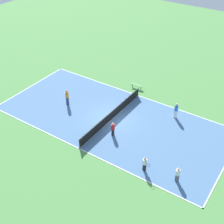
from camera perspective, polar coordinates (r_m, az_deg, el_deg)
The scene contains 13 objects.
ground_plane at distance 31.54m, azimuth 0.00°, elevation -1.33°, with size 80.00×80.00×0.00m, color #518E47.
court_surface at distance 31.54m, azimuth 0.00°, elevation -1.31°, with size 10.69×23.18×0.02m.
tennis_net at distance 31.20m, azimuth 0.00°, elevation -0.49°, with size 10.49×0.10×1.07m.
bench at distance 36.47m, azimuth 4.53°, elevation 4.90°, with size 0.36×1.43×0.45m.
player_far_white at distance 25.83m, azimuth 6.01°, elevation -9.29°, with size 0.78×0.96×1.41m.
player_coach_red at distance 29.04m, azimuth 0.17°, elevation -3.01°, with size 0.41×0.41×1.45m.
player_near_white at distance 25.42m, azimuth 11.93°, elevation -11.00°, with size 0.47×0.47×1.42m.
player_near_blue at distance 31.86m, azimuth 11.65°, elevation 0.45°, with size 0.41×0.41×1.70m.
player_center_orange at distance 33.50m, azimuth -8.23°, elevation 2.88°, with size 0.44×0.44×1.77m.
tennis_ball_left_sideline at distance 32.48m, azimuth -5.17°, elevation -0.13°, with size 0.07×0.07×0.07m, color #CCE033.
tennis_ball_far_baseline at distance 37.68m, azimuth -13.01°, elevation 4.54°, with size 0.07×0.07×0.07m, color #CCE033.
tennis_ball_midcourt at distance 38.32m, azimuth -10.07°, elevation 5.50°, with size 0.07×0.07×0.07m, color #CCE033.
tennis_ball_right_alley at distance 32.36m, azimuth 9.59°, elevation -0.70°, with size 0.07×0.07×0.07m, color #CCE033.
Camera 1 is at (20.92, 14.00, 19.01)m, focal length 50.00 mm.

